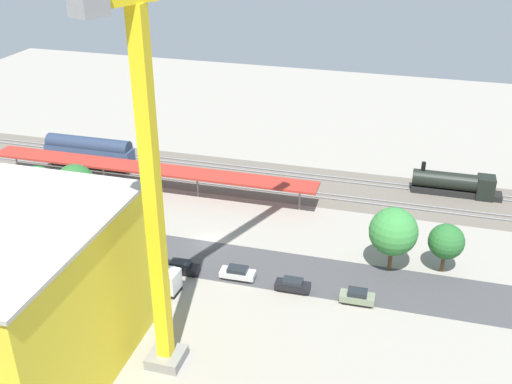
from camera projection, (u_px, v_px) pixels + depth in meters
The scene contains 23 objects.
ground_plane at pixel (208, 242), 84.76m from camera, with size 191.90×191.90×0.00m, color gray.
rail_bed at pixel (252, 179), 103.65m from camera, with size 119.94×14.89×0.01m, color #665E54.
street_asphalt at pixel (198, 258), 81.15m from camera, with size 119.94×9.00×0.01m, color #424244.
track_rails at pixel (252, 178), 103.57m from camera, with size 119.93×10.00×0.12m.
platform_canopy_near at pixel (149, 168), 97.70m from camera, with size 56.20×4.96×4.25m.
locomotive at pixel (457, 184), 97.35m from camera, with size 14.28×3.03×5.17m.
freight_coach_far at pixel (89, 152), 106.60m from camera, with size 16.49×3.17×5.81m.
parked_car_0 at pixel (357, 297), 71.96m from camera, with size 4.22×1.88×1.78m.
parked_car_1 at pixel (293, 285), 74.22m from camera, with size 4.43×1.84×1.60m.
parked_car_2 at pixel (238, 273), 76.57m from camera, with size 4.58×1.98×1.61m.
parked_car_3 at pixel (181, 267), 77.82m from camera, with size 4.80×1.85×1.62m.
parked_car_4 at pixel (126, 256), 80.11m from camera, with size 4.75×1.95×1.74m.
parked_car_5 at pixel (74, 249), 81.84m from camera, with size 4.09×1.98×1.73m.
parked_car_6 at pixel (27, 238), 84.56m from camera, with size 4.47×1.86×1.53m.
tower_crane at pixel (166, 159), 54.52m from camera, with size 11.22×25.60×38.30m.
box_truck_0 at pixel (147, 277), 74.37m from camera, with size 8.93×3.12×3.11m.
box_truck_1 at pixel (75, 263), 77.21m from camera, with size 8.44×3.02×3.17m.
box_truck_2 at pixel (119, 269), 75.84m from camera, with size 9.59×3.45×3.44m.
street_tree_0 at pixel (37, 186), 90.30m from camera, with size 6.15×6.15×7.82m.
street_tree_1 at pixel (393, 232), 76.19m from camera, with size 6.29×6.29×8.87m.
street_tree_3 at pixel (75, 185), 87.84m from camera, with size 6.10×6.10×9.05m.
street_tree_5 at pixel (446, 242), 76.31m from camera, with size 4.62×4.62×6.85m.
traffic_light at pixel (114, 202), 87.12m from camera, with size 0.50×0.36×5.99m.
Camera 1 is at (-26.67, 67.82, 44.39)m, focal length 41.90 mm.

